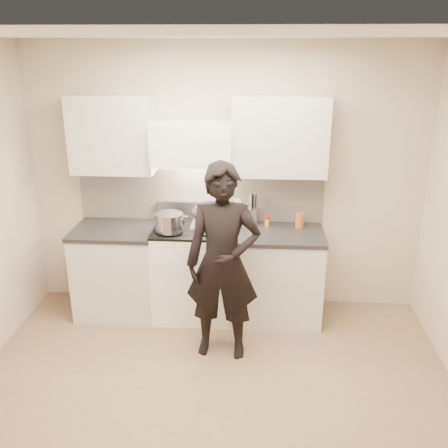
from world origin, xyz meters
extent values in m
plane|color=#886B4D|center=(0.00, 0.00, 0.00)|extent=(4.00, 4.00, 0.00)
cube|color=beige|center=(0.00, 1.75, 1.35)|extent=(4.00, 0.04, 2.70)
cube|color=beige|center=(0.00, -1.75, 1.35)|extent=(4.00, 0.04, 2.70)
cube|color=white|center=(0.00, 0.00, 2.69)|extent=(4.00, 3.50, 0.02)
cube|color=beige|center=(-0.25, 1.74, 1.19)|extent=(2.50, 0.02, 0.53)
cube|color=#ADABBB|center=(-0.30, 1.70, 1.03)|extent=(0.76, 0.08, 0.20)
cube|color=white|center=(-0.30, 1.55, 1.75)|extent=(0.76, 0.40, 0.40)
cylinder|color=#AEACBC|center=(-0.30, 1.37, 1.57)|extent=(0.66, 0.02, 0.02)
cube|color=silver|center=(0.53, 1.58, 1.83)|extent=(0.90, 0.33, 0.75)
cube|color=silver|center=(-1.08, 1.58, 1.83)|extent=(0.80, 0.33, 0.75)
cube|color=beige|center=(0.13, 1.73, 1.10)|extent=(0.08, 0.01, 0.12)
cube|color=white|center=(-0.30, 1.43, 0.46)|extent=(0.76, 0.65, 0.92)
cube|color=black|center=(-0.30, 1.43, 0.93)|extent=(0.76, 0.65, 0.02)
cube|color=silver|center=(-0.14, 1.54, 0.95)|extent=(0.36, 0.34, 0.01)
cylinder|color=#AEACBC|center=(-0.30, 1.13, 0.78)|extent=(0.62, 0.02, 0.02)
cylinder|color=black|center=(-0.48, 1.28, 0.95)|extent=(0.18, 0.18, 0.01)
cylinder|color=black|center=(-0.12, 1.28, 0.95)|extent=(0.18, 0.18, 0.01)
cylinder|color=black|center=(-0.48, 1.57, 0.95)|extent=(0.18, 0.18, 0.01)
cylinder|color=black|center=(-0.12, 1.57, 0.95)|extent=(0.18, 0.18, 0.01)
cube|color=silver|center=(0.53, 1.43, 0.44)|extent=(0.90, 0.65, 0.88)
cube|color=black|center=(0.53, 1.43, 0.90)|extent=(0.92, 0.67, 0.04)
cube|color=silver|center=(-1.08, 1.43, 0.44)|extent=(0.80, 0.65, 0.88)
cube|color=black|center=(-1.08, 1.43, 0.90)|extent=(0.82, 0.67, 0.04)
ellipsoid|color=#AEACBC|center=(-0.16, 1.57, 1.04)|extent=(0.30, 0.30, 0.17)
torus|color=#AEACBC|center=(-0.16, 1.57, 1.08)|extent=(0.31, 0.31, 0.01)
ellipsoid|color=beige|center=(-0.16, 1.57, 1.03)|extent=(0.17, 0.17, 0.08)
cylinder|color=silver|center=(-0.20, 1.45, 1.13)|extent=(0.11, 0.21, 0.16)
cylinder|color=#AEACBC|center=(-0.50, 1.28, 1.05)|extent=(0.29, 0.29, 0.18)
cube|color=#AEACBC|center=(-0.66, 1.30, 1.11)|extent=(0.06, 0.03, 0.01)
cube|color=#AEACBC|center=(-0.34, 1.26, 1.11)|extent=(0.06, 0.03, 0.01)
cylinder|color=#ADABBB|center=(0.29, 1.65, 1.00)|extent=(0.12, 0.12, 0.17)
cylinder|color=black|center=(0.32, 1.65, 1.09)|extent=(0.01, 0.01, 0.29)
cylinder|color=silver|center=(0.31, 1.67, 1.09)|extent=(0.01, 0.01, 0.29)
cylinder|color=#ADABBB|center=(0.29, 1.68, 1.09)|extent=(0.01, 0.01, 0.29)
cylinder|color=black|center=(0.27, 1.67, 1.09)|extent=(0.01, 0.01, 0.29)
cylinder|color=#ADABBB|center=(0.26, 1.66, 1.09)|extent=(0.01, 0.01, 0.29)
cylinder|color=silver|center=(0.27, 1.63, 1.09)|extent=(0.01, 0.01, 0.29)
cylinder|color=black|center=(0.29, 1.62, 1.09)|extent=(0.01, 0.01, 0.29)
cylinder|color=#ADABBB|center=(0.31, 1.63, 1.09)|extent=(0.01, 0.01, 0.29)
cylinder|color=orange|center=(0.44, 1.57, 0.96)|extent=(0.05, 0.05, 0.08)
cylinder|color=red|center=(0.44, 1.57, 1.01)|extent=(0.05, 0.05, 0.03)
cylinder|color=#A65621|center=(0.76, 1.57, 1.00)|extent=(0.09, 0.09, 0.15)
imported|color=black|center=(0.05, 0.75, 0.88)|extent=(0.66, 0.45, 1.76)
camera|label=1|loc=(0.32, -3.14, 2.65)|focal=40.00mm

